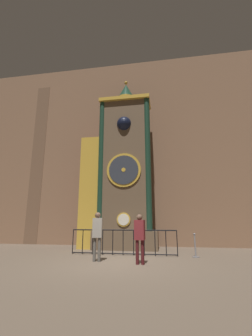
{
  "coord_description": "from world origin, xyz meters",
  "views": [
    {
      "loc": [
        1.66,
        -8.05,
        1.44
      ],
      "look_at": [
        -0.35,
        3.96,
        4.28
      ],
      "focal_mm": 24.0,
      "sensor_mm": 36.0,
      "label": 1
    }
  ],
  "objects_px": {
    "clock_tower": "(120,171)",
    "visitor_near": "(97,231)",
    "visitor_far": "(140,234)",
    "stanchion_post": "(195,250)"
  },
  "relations": [
    {
      "from": "visitor_far",
      "to": "visitor_near",
      "type": "bearing_deg",
      "value": 179.97
    },
    {
      "from": "visitor_near",
      "to": "visitor_far",
      "type": "relative_size",
      "value": 1.05
    },
    {
      "from": "visitor_far",
      "to": "stanchion_post",
      "type": "distance_m",
      "value": 2.85
    },
    {
      "from": "clock_tower",
      "to": "visitor_far",
      "type": "relative_size",
      "value": 5.93
    },
    {
      "from": "stanchion_post",
      "to": "visitor_near",
      "type": "bearing_deg",
      "value": -156.45
    },
    {
      "from": "clock_tower",
      "to": "visitor_near",
      "type": "xyz_separation_m",
      "value": [
        -0.1,
        -3.72,
        -3.05
      ]
    },
    {
      "from": "visitor_near",
      "to": "visitor_far",
      "type": "distance_m",
      "value": 1.62
    },
    {
      "from": "clock_tower",
      "to": "visitor_far",
      "type": "distance_m",
      "value": 5.28
    },
    {
      "from": "clock_tower",
      "to": "stanchion_post",
      "type": "xyz_separation_m",
      "value": [
        3.53,
        -2.14,
        -3.8
      ]
    },
    {
      "from": "visitor_far",
      "to": "stanchion_post",
      "type": "relative_size",
      "value": 1.76
    }
  ]
}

